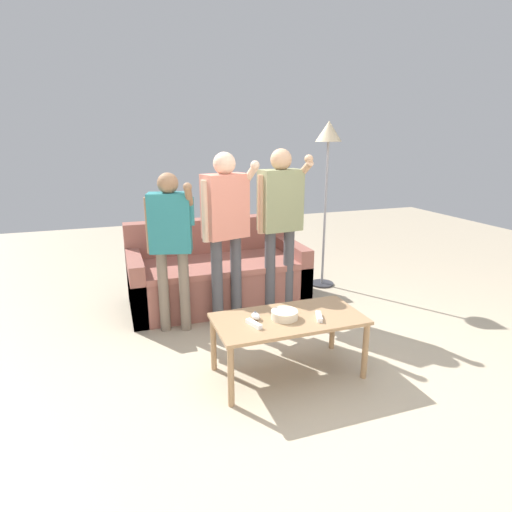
{
  "coord_description": "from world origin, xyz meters",
  "views": [
    {
      "loc": [
        -1.16,
        -2.56,
        1.72
      ],
      "look_at": [
        -0.08,
        0.49,
        0.79
      ],
      "focal_mm": 29.33,
      "sensor_mm": 36.0,
      "label": 1
    }
  ],
  "objects_px": {
    "couch": "(216,275)",
    "game_remote_nunchuk": "(256,316)",
    "player_center": "(226,219)",
    "player_right": "(280,213)",
    "snack_bowl": "(284,315)",
    "floor_lamp": "(328,149)",
    "game_remote_wand_far": "(319,317)",
    "game_remote_wand_near": "(254,324)",
    "coffee_table": "(289,324)",
    "player_left": "(171,235)"
  },
  "relations": [
    {
      "from": "snack_bowl",
      "to": "game_remote_wand_far",
      "type": "relative_size",
      "value": 1.3
    },
    {
      "from": "snack_bowl",
      "to": "player_left",
      "type": "bearing_deg",
      "value": 121.78
    },
    {
      "from": "game_remote_nunchuk",
      "to": "player_right",
      "type": "relative_size",
      "value": 0.05
    },
    {
      "from": "game_remote_nunchuk",
      "to": "player_right",
      "type": "height_order",
      "value": "player_right"
    },
    {
      "from": "player_right",
      "to": "snack_bowl",
      "type": "bearing_deg",
      "value": -110.74
    },
    {
      "from": "snack_bowl",
      "to": "player_center",
      "type": "bearing_deg",
      "value": 97.59
    },
    {
      "from": "couch",
      "to": "coffee_table",
      "type": "relative_size",
      "value": 1.67
    },
    {
      "from": "coffee_table",
      "to": "game_remote_nunchuk",
      "type": "height_order",
      "value": "game_remote_nunchuk"
    },
    {
      "from": "floor_lamp",
      "to": "player_left",
      "type": "relative_size",
      "value": 1.32
    },
    {
      "from": "coffee_table",
      "to": "game_remote_wand_near",
      "type": "relative_size",
      "value": 7.08
    },
    {
      "from": "game_remote_nunchuk",
      "to": "floor_lamp",
      "type": "distance_m",
      "value": 2.41
    },
    {
      "from": "coffee_table",
      "to": "game_remote_wand_near",
      "type": "xyz_separation_m",
      "value": [
        -0.28,
        -0.05,
        0.07
      ]
    },
    {
      "from": "floor_lamp",
      "to": "player_right",
      "type": "relative_size",
      "value": 1.17
    },
    {
      "from": "snack_bowl",
      "to": "player_center",
      "type": "relative_size",
      "value": 0.12
    },
    {
      "from": "player_center",
      "to": "player_right",
      "type": "distance_m",
      "value": 0.57
    },
    {
      "from": "player_left",
      "to": "player_center",
      "type": "distance_m",
      "value": 0.51
    },
    {
      "from": "snack_bowl",
      "to": "game_remote_wand_near",
      "type": "distance_m",
      "value": 0.25
    },
    {
      "from": "game_remote_nunchuk",
      "to": "game_remote_wand_near",
      "type": "bearing_deg",
      "value": -115.49
    },
    {
      "from": "game_remote_nunchuk",
      "to": "player_center",
      "type": "xyz_separation_m",
      "value": [
        0.06,
        0.99,
        0.52
      ]
    },
    {
      "from": "floor_lamp",
      "to": "player_left",
      "type": "bearing_deg",
      "value": -160.79
    },
    {
      "from": "floor_lamp",
      "to": "game_remote_wand_near",
      "type": "relative_size",
      "value": 12.32
    },
    {
      "from": "game_remote_nunchuk",
      "to": "player_left",
      "type": "height_order",
      "value": "player_left"
    },
    {
      "from": "player_right",
      "to": "game_remote_wand_far",
      "type": "height_order",
      "value": "player_right"
    },
    {
      "from": "floor_lamp",
      "to": "player_center",
      "type": "relative_size",
      "value": 1.18
    },
    {
      "from": "game_remote_nunchuk",
      "to": "player_center",
      "type": "height_order",
      "value": "player_center"
    },
    {
      "from": "couch",
      "to": "snack_bowl",
      "type": "bearing_deg",
      "value": -86.13
    },
    {
      "from": "coffee_table",
      "to": "game_remote_wand_near",
      "type": "distance_m",
      "value": 0.3
    },
    {
      "from": "coffee_table",
      "to": "player_center",
      "type": "xyz_separation_m",
      "value": [
        -0.18,
        1.04,
        0.6
      ]
    },
    {
      "from": "couch",
      "to": "snack_bowl",
      "type": "height_order",
      "value": "couch"
    },
    {
      "from": "coffee_table",
      "to": "player_center",
      "type": "distance_m",
      "value": 1.21
    },
    {
      "from": "player_right",
      "to": "game_remote_wand_far",
      "type": "distance_m",
      "value": 1.33
    },
    {
      "from": "snack_bowl",
      "to": "game_remote_nunchuk",
      "type": "xyz_separation_m",
      "value": [
        -0.2,
        0.06,
        -0.01
      ]
    },
    {
      "from": "floor_lamp",
      "to": "player_center",
      "type": "xyz_separation_m",
      "value": [
        -1.35,
        -0.63,
        -0.59
      ]
    },
    {
      "from": "game_remote_wand_near",
      "to": "player_left",
      "type": "bearing_deg",
      "value": 110.06
    },
    {
      "from": "couch",
      "to": "player_center",
      "type": "bearing_deg",
      "value": -93.39
    },
    {
      "from": "couch",
      "to": "player_left",
      "type": "xyz_separation_m",
      "value": [
        -0.53,
        -0.56,
        0.6
      ]
    },
    {
      "from": "game_remote_nunchuk",
      "to": "game_remote_wand_far",
      "type": "height_order",
      "value": "game_remote_nunchuk"
    },
    {
      "from": "coffee_table",
      "to": "couch",
      "type": "bearing_deg",
      "value": 95.23
    },
    {
      "from": "floor_lamp",
      "to": "player_center",
      "type": "height_order",
      "value": "floor_lamp"
    },
    {
      "from": "player_center",
      "to": "floor_lamp",
      "type": "bearing_deg",
      "value": 24.97
    },
    {
      "from": "game_remote_nunchuk",
      "to": "player_left",
      "type": "xyz_separation_m",
      "value": [
        -0.44,
        0.97,
        0.42
      ]
    },
    {
      "from": "game_remote_wand_far",
      "to": "coffee_table",
      "type": "bearing_deg",
      "value": 154.74
    },
    {
      "from": "player_right",
      "to": "floor_lamp",
      "type": "bearing_deg",
      "value": 35.26
    },
    {
      "from": "game_remote_wand_far",
      "to": "couch",
      "type": "bearing_deg",
      "value": 101.53
    },
    {
      "from": "player_center",
      "to": "player_right",
      "type": "relative_size",
      "value": 0.99
    },
    {
      "from": "couch",
      "to": "game_remote_nunchuk",
      "type": "xyz_separation_m",
      "value": [
        -0.09,
        -1.53,
        0.18
      ]
    },
    {
      "from": "player_right",
      "to": "player_center",
      "type": "bearing_deg",
      "value": -172.81
    },
    {
      "from": "couch",
      "to": "player_right",
      "type": "height_order",
      "value": "player_right"
    },
    {
      "from": "couch",
      "to": "game_remote_wand_far",
      "type": "height_order",
      "value": "couch"
    },
    {
      "from": "game_remote_nunchuk",
      "to": "player_left",
      "type": "bearing_deg",
      "value": 114.31
    }
  ]
}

